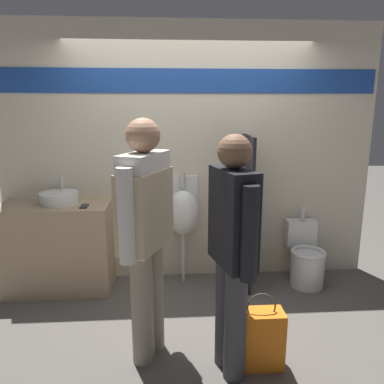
{
  "coord_description": "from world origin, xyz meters",
  "views": [
    {
      "loc": [
        -0.24,
        -3.35,
        1.87
      ],
      "look_at": [
        0.0,
        0.17,
        1.05
      ],
      "focal_mm": 35.0,
      "sensor_mm": 36.0,
      "label": 1
    }
  ],
  "objects_px": {
    "person_in_vest": "(146,225)",
    "person_with_lanyard": "(232,248)",
    "sink_basin": "(59,198)",
    "toilet": "(306,259)",
    "urinal_near_counter": "(183,212)",
    "shopping_bag": "(260,338)",
    "cell_phone": "(84,206)"
  },
  "relations": [
    {
      "from": "shopping_bag",
      "to": "person_in_vest",
      "type": "bearing_deg",
      "value": 166.88
    },
    {
      "from": "toilet",
      "to": "person_with_lanyard",
      "type": "bearing_deg",
      "value": -128.59
    },
    {
      "from": "toilet",
      "to": "person_with_lanyard",
      "type": "height_order",
      "value": "person_with_lanyard"
    },
    {
      "from": "person_in_vest",
      "to": "cell_phone",
      "type": "bearing_deg",
      "value": 57.02
    },
    {
      "from": "cell_phone",
      "to": "toilet",
      "type": "height_order",
      "value": "cell_phone"
    },
    {
      "from": "urinal_near_counter",
      "to": "shopping_bag",
      "type": "bearing_deg",
      "value": -70.92
    },
    {
      "from": "person_with_lanyard",
      "to": "sink_basin",
      "type": "bearing_deg",
      "value": 33.48
    },
    {
      "from": "urinal_near_counter",
      "to": "person_in_vest",
      "type": "relative_size",
      "value": 0.66
    },
    {
      "from": "shopping_bag",
      "to": "urinal_near_counter",
      "type": "bearing_deg",
      "value": 109.08
    },
    {
      "from": "cell_phone",
      "to": "person_in_vest",
      "type": "height_order",
      "value": "person_in_vest"
    },
    {
      "from": "person_in_vest",
      "to": "toilet",
      "type": "bearing_deg",
      "value": -31.78
    },
    {
      "from": "toilet",
      "to": "shopping_bag",
      "type": "relative_size",
      "value": 1.36
    },
    {
      "from": "urinal_near_counter",
      "to": "person_in_vest",
      "type": "xyz_separation_m",
      "value": [
        -0.32,
        -1.24,
        0.27
      ]
    },
    {
      "from": "urinal_near_counter",
      "to": "person_in_vest",
      "type": "bearing_deg",
      "value": -104.46
    },
    {
      "from": "person_in_vest",
      "to": "person_with_lanyard",
      "type": "xyz_separation_m",
      "value": [
        0.59,
        -0.21,
        -0.1
      ]
    },
    {
      "from": "toilet",
      "to": "person_with_lanyard",
      "type": "relative_size",
      "value": 0.47
    },
    {
      "from": "sink_basin",
      "to": "person_with_lanyard",
      "type": "distance_m",
      "value": 2.05
    },
    {
      "from": "person_in_vest",
      "to": "person_with_lanyard",
      "type": "height_order",
      "value": "person_in_vest"
    },
    {
      "from": "urinal_near_counter",
      "to": "person_with_lanyard",
      "type": "height_order",
      "value": "person_with_lanyard"
    },
    {
      "from": "person_with_lanyard",
      "to": "person_in_vest",
      "type": "bearing_deg",
      "value": 56.05
    },
    {
      "from": "toilet",
      "to": "cell_phone",
      "type": "bearing_deg",
      "value": -178.42
    },
    {
      "from": "cell_phone",
      "to": "urinal_near_counter",
      "type": "height_order",
      "value": "urinal_near_counter"
    },
    {
      "from": "urinal_near_counter",
      "to": "person_in_vest",
      "type": "height_order",
      "value": "person_in_vest"
    },
    {
      "from": "person_in_vest",
      "to": "person_with_lanyard",
      "type": "bearing_deg",
      "value": -85.34
    },
    {
      "from": "cell_phone",
      "to": "toilet",
      "type": "xyz_separation_m",
      "value": [
        2.27,
        0.06,
        -0.64
      ]
    },
    {
      "from": "person_with_lanyard",
      "to": "shopping_bag",
      "type": "distance_m",
      "value": 0.75
    },
    {
      "from": "toilet",
      "to": "person_with_lanyard",
      "type": "xyz_separation_m",
      "value": [
        -1.03,
        -1.29,
        0.66
      ]
    },
    {
      "from": "urinal_near_counter",
      "to": "toilet",
      "type": "height_order",
      "value": "urinal_near_counter"
    },
    {
      "from": "person_with_lanyard",
      "to": "urinal_near_counter",
      "type": "bearing_deg",
      "value": -3.64
    },
    {
      "from": "sink_basin",
      "to": "person_in_vest",
      "type": "height_order",
      "value": "person_in_vest"
    },
    {
      "from": "cell_phone",
      "to": "person_with_lanyard",
      "type": "bearing_deg",
      "value": -44.84
    },
    {
      "from": "urinal_near_counter",
      "to": "sink_basin",
      "type": "bearing_deg",
      "value": -176.99
    }
  ]
}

